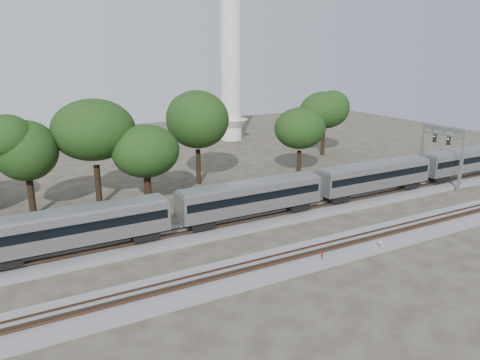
# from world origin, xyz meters

# --- Properties ---
(ground) EXTENTS (160.00, 160.00, 0.00)m
(ground) POSITION_xyz_m (0.00, 0.00, 0.00)
(ground) COLOR #383328
(ground) RESTS_ON ground
(track_far) EXTENTS (160.00, 5.00, 0.73)m
(track_far) POSITION_xyz_m (0.00, 6.00, 0.21)
(track_far) COLOR slate
(track_far) RESTS_ON ground
(track_near) EXTENTS (160.00, 5.00, 0.73)m
(track_near) POSITION_xyz_m (0.00, -4.00, 0.21)
(track_near) COLOR slate
(track_near) RESTS_ON ground
(train) EXTENTS (102.81, 2.93, 4.32)m
(train) POSITION_xyz_m (13.46, 6.00, 3.05)
(train) COLOR #AFB1B6
(train) RESTS_ON ground
(switch_stand_red) EXTENTS (0.35, 0.15, 1.12)m
(switch_stand_red) POSITION_xyz_m (4.84, -5.63, 0.72)
(switch_stand_red) COLOR #512D19
(switch_stand_red) RESTS_ON ground
(switch_stand_white) EXTENTS (0.33, 0.06, 1.03)m
(switch_stand_white) POSITION_xyz_m (11.27, -6.00, 0.66)
(switch_stand_white) COLOR #512D19
(switch_stand_white) RESTS_ON ground
(switch_lever) EXTENTS (0.52, 0.33, 0.30)m
(switch_lever) POSITION_xyz_m (6.69, -5.50, 0.15)
(switch_lever) COLOR #512D19
(switch_lever) RESTS_ON ground
(signal_gantry) EXTENTS (0.56, 6.68, 8.12)m
(signal_gantry) POSITION_xyz_m (34.22, 6.00, 5.92)
(signal_gantry) COLOR gray
(signal_gantry) RESTS_ON ground
(tree_2) EXTENTS (7.58, 7.58, 10.69)m
(tree_2) POSITION_xyz_m (-15.61, 19.95, 7.44)
(tree_2) COLOR black
(tree_2) RESTS_ON ground
(tree_3) EXTENTS (9.26, 9.26, 13.05)m
(tree_3) POSITION_xyz_m (-8.28, 19.98, 9.09)
(tree_3) COLOR black
(tree_3) RESTS_ON ground
(tree_4) EXTENTS (6.81, 6.81, 9.60)m
(tree_4) POSITION_xyz_m (-3.25, 16.81, 6.67)
(tree_4) COLOR black
(tree_4) RESTS_ON ground
(tree_5) EXTENTS (9.11, 9.11, 12.84)m
(tree_5) POSITION_xyz_m (5.94, 22.72, 8.94)
(tree_5) COLOR black
(tree_5) RESTS_ON ground
(tree_6) EXTENTS (7.27, 7.27, 10.24)m
(tree_6) POSITION_xyz_m (20.28, 19.07, 7.13)
(tree_6) COLOR black
(tree_6) RESTS_ON ground
(tree_7) EXTENTS (8.06, 8.06, 11.36)m
(tree_7) POSITION_xyz_m (32.58, 28.87, 7.91)
(tree_7) COLOR black
(tree_7) RESTS_ON ground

